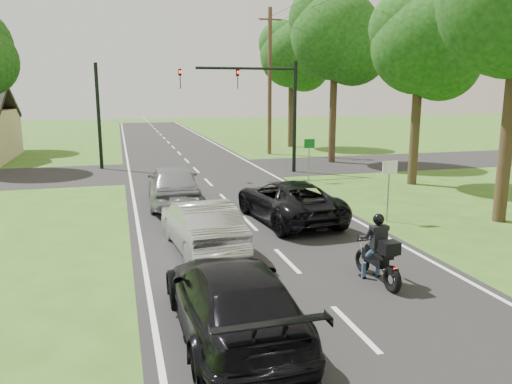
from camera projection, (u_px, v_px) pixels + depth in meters
The scene contains 16 objects.
ground at pixel (287, 261), 13.34m from camera, with size 140.00×140.00×0.00m, color #2F5A19.
road at pixel (216, 190), 22.78m from camera, with size 8.00×100.00×0.01m, color black.
cross_road at pixel (196, 170), 28.45m from camera, with size 60.00×7.00×0.01m, color black.
motorcycle_rider at pixel (379, 256), 11.74m from camera, with size 0.55×1.96×1.69m.
dark_suv at pixel (288, 200), 17.33m from camera, with size 2.37×5.13×1.43m, color black.
silver_sedan at pixel (201, 225), 14.12m from camera, with size 1.54×4.41×1.45m, color #B5B4B9.
silver_suv at pixel (174, 184), 19.68m from camera, with size 1.95×4.86×1.65m, color #9D9FA5.
dark_car_behind at pixel (232, 299), 9.13m from camera, with size 2.03×5.00×1.45m, color black.
traffic_signal at pixel (262, 97), 26.59m from camera, with size 6.38×0.44×6.00m.
signal_pole_far at pixel (99, 117), 28.38m from camera, with size 0.20×0.20×6.00m, color black.
utility_pole_far at pixel (270, 81), 34.71m from camera, with size 1.60×0.28×10.00m.
sign_white at pixel (389, 176), 17.05m from camera, with size 0.55×0.07×2.12m.
sign_green at pixel (309, 150), 24.66m from camera, with size 0.55×0.07×2.12m.
tree_row_c at pixel (427, 51), 22.93m from camera, with size 4.80×4.65×8.76m.
tree_row_d at pixel (341, 40), 30.04m from camera, with size 5.76×5.58×10.45m.
tree_row_e at pixel (296, 59), 38.78m from camera, with size 5.28×5.12×9.61m.
Camera 1 is at (-4.17, -12.02, 4.49)m, focal length 35.00 mm.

